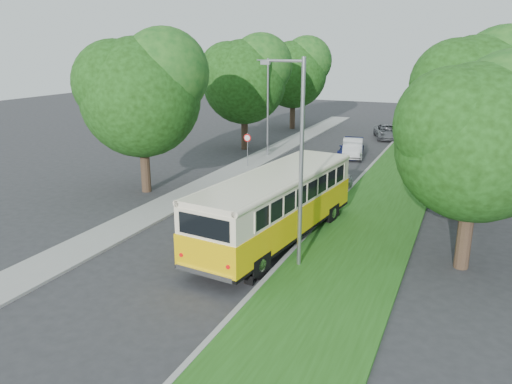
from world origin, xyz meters
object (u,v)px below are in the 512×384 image
at_px(lamppost_far, 267,104).
at_px(vintage_bus, 276,208).
at_px(lamppost_near, 299,158).
at_px(car_silver, 328,183).
at_px(car_white, 352,148).
at_px(car_blue, 351,148).
at_px(car_grey, 387,132).

bearing_deg(lamppost_far, vintage_bus, -66.26).
relative_size(lamppost_near, car_silver, 2.20).
bearing_deg(car_white, car_blue, 112.37).
xyz_separation_m(car_silver, car_blue, (-1.17, 10.85, 0.00)).
distance_m(car_white, car_grey, 9.34).
height_order(lamppost_near, lamppost_far, lamppost_near).
xyz_separation_m(lamppost_near, car_blue, (-2.82, 21.28, -3.75)).
bearing_deg(car_blue, car_white, -61.77).
bearing_deg(vintage_bus, car_blue, 100.35).
bearing_deg(lamppost_far, lamppost_near, -64.29).
relative_size(lamppost_near, vintage_bus, 0.75).
relative_size(car_white, car_blue, 0.99).
distance_m(vintage_bus, car_silver, 8.39).
bearing_deg(car_white, car_silver, -97.14).
relative_size(lamppost_far, car_blue, 1.75).
bearing_deg(lamppost_near, car_grey, 92.80).
relative_size(vintage_bus, car_silver, 2.95).
distance_m(car_blue, car_grey, 9.13).
height_order(lamppost_near, car_silver, lamppost_near).
distance_m(lamppost_near, car_grey, 30.57).
xyz_separation_m(lamppost_near, car_grey, (-1.48, 30.31, -3.72)).
xyz_separation_m(vintage_bus, car_silver, (0.04, 8.34, -0.97)).
bearing_deg(car_silver, car_grey, 108.16).
height_order(vintage_bus, car_grey, vintage_bus).
distance_m(lamppost_far, car_silver, 11.40).
bearing_deg(car_silver, car_blue, 114.82).
distance_m(lamppost_near, car_silver, 11.21).
bearing_deg(car_grey, car_blue, -115.21).
bearing_deg(lamppost_far, car_grey, 57.84).
bearing_deg(car_grey, lamppost_far, -138.93).
relative_size(lamppost_near, car_blue, 1.86).
distance_m(car_silver, car_white, 10.66).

